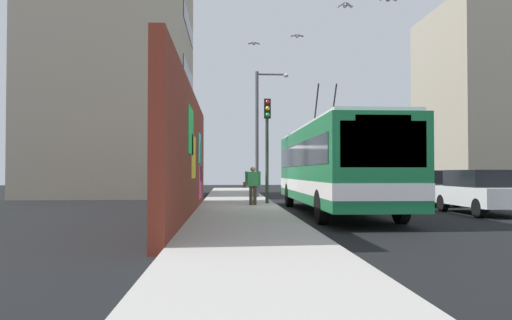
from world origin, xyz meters
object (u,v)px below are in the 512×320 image
object	(u,v)px
parked_car_white	(482,191)
street_lamp	(261,125)
parked_car_dark_gray	(425,187)
traffic_light	(267,133)
city_bus	(334,165)
pedestrian_midblock	(253,183)

from	to	relation	value
parked_car_white	street_lamp	world-z (taller)	street_lamp
parked_car_dark_gray	traffic_light	world-z (taller)	traffic_light
city_bus	parked_car_white	size ratio (longest dim) A/B	2.79
city_bus	street_lamp	distance (m)	9.83
parked_car_dark_gray	traffic_light	size ratio (longest dim) A/B	0.94
pedestrian_midblock	parked_car_dark_gray	bearing A→B (deg)	-75.86
traffic_light	street_lamp	bearing A→B (deg)	-0.99
traffic_light	city_bus	bearing A→B (deg)	-148.81
pedestrian_midblock	city_bus	bearing A→B (deg)	-132.00
parked_car_white	street_lamp	bearing A→B (deg)	36.04
parked_car_white	parked_car_dark_gray	world-z (taller)	same
parked_car_white	pedestrian_midblock	world-z (taller)	pedestrian_midblock
city_bus	street_lamp	bearing A→B (deg)	12.40
city_bus	street_lamp	size ratio (longest dim) A/B	1.72
parked_car_dark_gray	street_lamp	world-z (taller)	street_lamp
parked_car_white	pedestrian_midblock	size ratio (longest dim) A/B	2.67
street_lamp	parked_car_white	bearing A→B (deg)	-143.96
parked_car_dark_gray	pedestrian_midblock	size ratio (longest dim) A/B	2.69
city_bus	traffic_light	distance (m)	4.39
parked_car_dark_gray	street_lamp	size ratio (longest dim) A/B	0.62
pedestrian_midblock	traffic_light	distance (m)	2.44
parked_car_dark_gray	pedestrian_midblock	world-z (taller)	pedestrian_midblock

